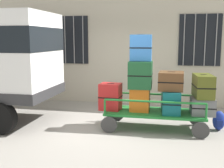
# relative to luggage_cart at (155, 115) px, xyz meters

# --- Properties ---
(ground_plane) EXTENTS (40.00, 40.00, 0.00)m
(ground_plane) POSITION_rel_luggage_cart_xyz_m (-1.07, -0.10, -0.33)
(ground_plane) COLOR gray
(building_wall) EXTENTS (12.00, 0.38, 5.00)m
(building_wall) POSITION_rel_luggage_cart_xyz_m (-1.07, 2.57, 2.16)
(building_wall) COLOR #BCB29E
(building_wall) RESTS_ON ground
(luggage_cart) EXTENTS (2.28, 1.01, 0.41)m
(luggage_cart) POSITION_rel_luggage_cart_xyz_m (0.00, 0.00, 0.00)
(luggage_cart) COLOR #1E722D
(luggage_cart) RESTS_ON ground
(cart_railing) EXTENTS (2.17, 0.88, 0.34)m
(cart_railing) POSITION_rel_luggage_cart_xyz_m (0.00, -0.00, 0.35)
(cart_railing) COLOR #1E722D
(cart_railing) RESTS_ON luggage_cart
(suitcase_left_bottom) EXTENTS (0.51, 0.44, 0.62)m
(suitcase_left_bottom) POSITION_rel_luggage_cart_xyz_m (-1.02, -0.02, 0.38)
(suitcase_left_bottom) COLOR #B21E1E
(suitcase_left_bottom) RESTS_ON luggage_cart
(suitcase_midleft_bottom) EXTENTS (0.45, 0.37, 0.53)m
(suitcase_midleft_bottom) POSITION_rel_luggage_cart_xyz_m (-0.34, -0.02, 0.33)
(suitcase_midleft_bottom) COLOR orange
(suitcase_midleft_bottom) RESTS_ON luggage_cart
(suitcase_midleft_middle) EXTENTS (0.54, 0.57, 0.62)m
(suitcase_midleft_middle) POSITION_rel_luggage_cart_xyz_m (-0.34, 0.02, 0.90)
(suitcase_midleft_middle) COLOR #194C28
(suitcase_midleft_middle) RESTS_ON suitcase_midleft_bottom
(suitcase_midleft_top) EXTENTS (0.49, 0.30, 0.59)m
(suitcase_midleft_top) POSITION_rel_luggage_cart_xyz_m (-0.34, 0.03, 1.51)
(suitcase_midleft_top) COLOR #3372C6
(suitcase_midleft_top) RESTS_ON suitcase_midleft_middle
(suitcase_center_bottom) EXTENTS (0.45, 0.79, 0.50)m
(suitcase_center_bottom) POSITION_rel_luggage_cart_xyz_m (0.34, 0.02, 0.32)
(suitcase_center_bottom) COLOR #0F5960
(suitcase_center_bottom) RESTS_ON luggage_cart
(suitcase_center_middle) EXTENTS (0.57, 0.59, 0.41)m
(suitcase_center_middle) POSITION_rel_luggage_cart_xyz_m (0.34, 0.04, 0.78)
(suitcase_center_middle) COLOR brown
(suitcase_center_middle) RESTS_ON suitcase_center_bottom
(suitcase_midright_bottom) EXTENTS (0.52, 0.56, 0.37)m
(suitcase_midright_bottom) POSITION_rel_luggage_cart_xyz_m (1.02, -0.01, 0.25)
(suitcase_midright_bottom) COLOR slate
(suitcase_midright_bottom) RESTS_ON luggage_cart
(suitcase_midright_middle) EXTENTS (0.45, 0.75, 0.50)m
(suitcase_midright_middle) POSITION_rel_luggage_cart_xyz_m (1.02, 0.03, 0.69)
(suitcase_midright_middle) COLOR #4C5119
(suitcase_midright_middle) RESTS_ON suitcase_midright_bottom
(backpack) EXTENTS (0.27, 0.22, 0.44)m
(backpack) POSITION_rel_luggage_cart_xyz_m (1.42, 0.20, -0.12)
(backpack) COLOR navy
(backpack) RESTS_ON ground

